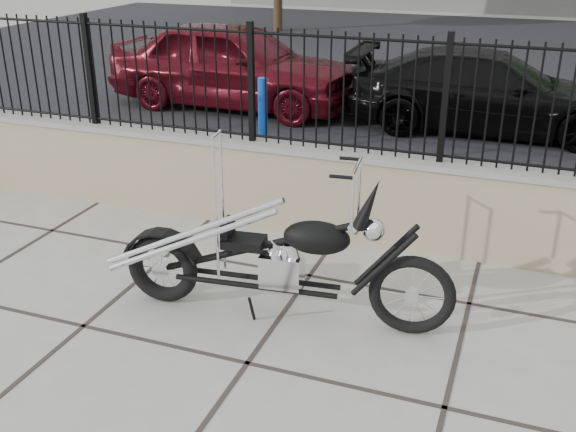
# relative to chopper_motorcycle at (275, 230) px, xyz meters

# --- Properties ---
(ground_plane) EXTENTS (90.00, 90.00, 0.00)m
(ground_plane) POSITION_rel_chopper_motorcycle_xyz_m (0.05, -0.73, -0.81)
(ground_plane) COLOR #99968E
(ground_plane) RESTS_ON ground
(parking_lot) EXTENTS (30.00, 30.00, 0.00)m
(parking_lot) POSITION_rel_chopper_motorcycle_xyz_m (0.05, 11.77, -0.81)
(parking_lot) COLOR black
(parking_lot) RESTS_ON ground
(retaining_wall) EXTENTS (14.00, 0.36, 0.96)m
(retaining_wall) POSITION_rel_chopper_motorcycle_xyz_m (0.05, 1.77, -0.33)
(retaining_wall) COLOR gray
(retaining_wall) RESTS_ON ground_plane
(iron_fence) EXTENTS (14.00, 0.08, 1.20)m
(iron_fence) POSITION_rel_chopper_motorcycle_xyz_m (0.05, 1.77, 0.75)
(iron_fence) COLOR black
(iron_fence) RESTS_ON retaining_wall
(chopper_motorcycle) EXTENTS (2.74, 0.77, 1.62)m
(chopper_motorcycle) POSITION_rel_chopper_motorcycle_xyz_m (0.00, 0.00, 0.00)
(chopper_motorcycle) COLOR black
(chopper_motorcycle) RESTS_ON ground_plane
(car_red) EXTENTS (4.65, 2.03, 1.56)m
(car_red) POSITION_rel_chopper_motorcycle_xyz_m (-3.34, 6.51, -0.03)
(car_red) COLOR #510B14
(car_red) RESTS_ON parking_lot
(car_black) EXTENTS (4.50, 1.95, 1.29)m
(car_black) POSITION_rel_chopper_motorcycle_xyz_m (1.12, 6.50, -0.17)
(car_black) COLOR black
(car_black) RESTS_ON parking_lot
(bollard_a) EXTENTS (0.17, 0.17, 1.13)m
(bollard_a) POSITION_rel_chopper_motorcycle_xyz_m (-1.79, 4.08, -0.25)
(bollard_a) COLOR #0A24A3
(bollard_a) RESTS_ON ground_plane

